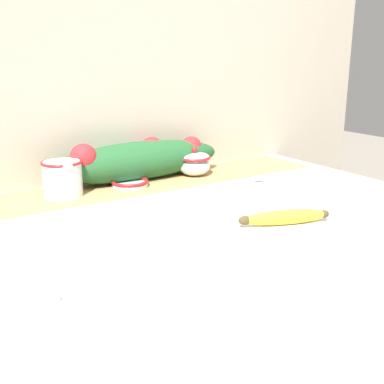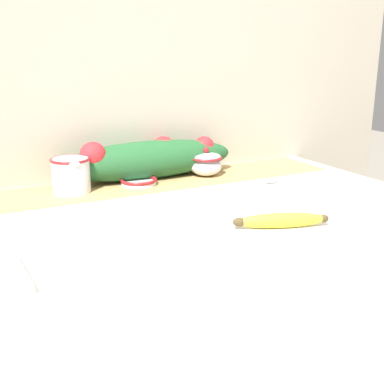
{
  "view_description": "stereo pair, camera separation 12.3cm",
  "coord_description": "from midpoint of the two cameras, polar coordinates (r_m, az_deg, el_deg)",
  "views": [
    {
      "loc": [
        -0.66,
        -1.05,
        1.29
      ],
      "look_at": [
        -0.02,
        -0.06,
        0.95
      ],
      "focal_mm": 45.0,
      "sensor_mm": 36.0,
      "label": 1
    },
    {
      "loc": [
        -0.55,
        -1.11,
        1.29
      ],
      "look_at": [
        -0.02,
        -0.06,
        0.95
      ],
      "focal_mm": 45.0,
      "sensor_mm": 36.0,
      "label": 2
    }
  ],
  "objects": [
    {
      "name": "sugar_bowl",
      "position": [
        1.59,
        -1.93,
        3.42
      ],
      "size": [
        0.11,
        0.11,
        0.1
      ],
      "color": "white",
      "rests_on": "countertop"
    },
    {
      "name": "banana",
      "position": [
        1.15,
        7.93,
        -3.03
      ],
      "size": [
        0.22,
        0.11,
        0.04
      ],
      "rotation": [
        0.0,
        0.0,
        -0.34
      ],
      "color": "yellow",
      "rests_on": "countertop"
    },
    {
      "name": "small_dish",
      "position": [
        1.48,
        -9.74,
        1.03
      ],
      "size": [
        0.11,
        0.11,
        0.02
      ],
      "color": "white",
      "rests_on": "countertop"
    },
    {
      "name": "table_runner",
      "position": [
        1.51,
        -7.95,
        0.98
      ],
      "size": [
        1.2,
        0.22,
        0.0
      ],
      "primitive_type": "cube",
      "color": "tan",
      "rests_on": "countertop"
    },
    {
      "name": "back_wall",
      "position": [
        1.59,
        -10.58,
        12.56
      ],
      "size": [
        2.11,
        0.04,
        2.4
      ],
      "primitive_type": "cube",
      "color": "#B7AD99",
      "rests_on": "ground_plane"
    },
    {
      "name": "spoon",
      "position": [
        1.53,
        5.28,
        1.39
      ],
      "size": [
        0.19,
        0.06,
        0.01
      ],
      "rotation": [
        0.0,
        0.0,
        -0.2
      ],
      "color": "silver",
      "rests_on": "countertop"
    },
    {
      "name": "poinsettia_garland",
      "position": [
        1.54,
        -8.84,
        3.77
      ],
      "size": [
        0.6,
        0.13,
        0.14
      ],
      "color": "#235B2D",
      "rests_on": "countertop"
    },
    {
      "name": "cream_pitcher",
      "position": [
        1.42,
        -17.55,
        1.67
      ],
      "size": [
        0.11,
        0.13,
        0.1
      ],
      "color": "white",
      "rests_on": "countertop"
    },
    {
      "name": "countertop",
      "position": [
        1.5,
        -3.05,
        -18.06
      ],
      "size": [
        1.31,
        0.74,
        0.9
      ],
      "primitive_type": "cube",
      "color": "silver",
      "rests_on": "ground_plane"
    }
  ]
}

